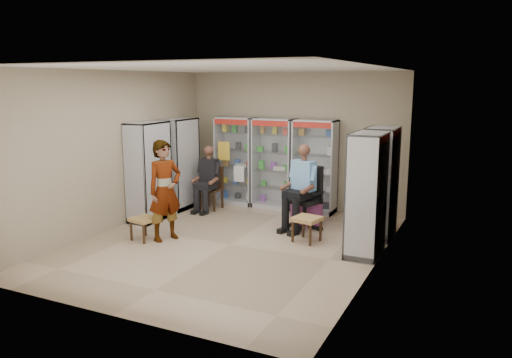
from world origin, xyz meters
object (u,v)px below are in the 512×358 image
at_px(cabinet_right_far, 381,183).
at_px(woven_stool_b, 145,229).
at_px(cabinet_left_far, 179,164).
at_px(standing_man, 165,191).
at_px(cabinet_back_left, 236,161).
at_px(seated_shopkeeper, 304,189).
at_px(cabinet_back_mid, 274,164).
at_px(cabinet_left_near, 149,172).
at_px(office_chair, 305,197).
at_px(woven_stool_a, 307,229).
at_px(cabinet_back_right, 315,167).
at_px(wooden_chair, 211,188).
at_px(pink_trunk, 307,209).
at_px(cabinet_right_near, 367,195).

distance_m(cabinet_right_far, woven_stool_b, 4.32).
height_order(cabinet_left_far, standing_man, cabinet_left_far).
height_order(cabinet_left_far, woven_stool_b, cabinet_left_far).
xyz_separation_m(cabinet_back_left, seated_shopkeeper, (2.12, -1.26, -0.23)).
distance_m(cabinet_back_mid, cabinet_right_far, 2.82).
height_order(cabinet_left_near, office_chair, cabinet_left_near).
distance_m(cabinet_back_mid, standing_man, 3.08).
bearing_deg(woven_stool_b, woven_stool_a, 23.46).
relative_size(cabinet_back_left, cabinet_left_near, 1.00).
relative_size(woven_stool_b, standing_man, 0.23).
bearing_deg(cabinet_back_right, cabinet_right_far, -34.73).
distance_m(cabinet_back_right, cabinet_left_near, 3.48).
xyz_separation_m(wooden_chair, woven_stool_b, (0.05, -2.43, -0.26)).
relative_size(wooden_chair, woven_stool_a, 2.11).
xyz_separation_m(wooden_chair, woven_stool_a, (2.70, -1.28, -0.25)).
height_order(cabinet_back_left, woven_stool_a, cabinet_back_left).
bearing_deg(cabinet_right_far, pink_trunk, 79.42).
distance_m(cabinet_right_near, cabinet_left_far, 4.65).
bearing_deg(cabinet_right_far, cabinet_right_near, -180.00).
bearing_deg(pink_trunk, cabinet_left_far, -178.50).
relative_size(cabinet_back_left, cabinet_right_near, 1.00).
relative_size(woven_stool_a, standing_man, 0.25).
distance_m(cabinet_back_mid, wooden_chair, 1.50).
relative_size(cabinet_right_near, cabinet_left_far, 1.00).
bearing_deg(pink_trunk, cabinet_back_left, 157.36).
bearing_deg(wooden_chair, cabinet_right_near, -21.64).
bearing_deg(seated_shopkeeper, cabinet_left_near, -150.26).
xyz_separation_m(cabinet_back_left, cabinet_back_right, (1.90, 0.00, 0.00)).
bearing_deg(wooden_chair, woven_stool_a, -25.33).
xyz_separation_m(cabinet_back_left, woven_stool_a, (2.45, -2.01, -0.78)).
height_order(office_chair, standing_man, standing_man).
distance_m(cabinet_right_far, cabinet_right_near, 1.10).
xyz_separation_m(office_chair, standing_man, (-1.99, -1.75, 0.29)).
bearing_deg(standing_man, cabinet_back_left, 25.52).
bearing_deg(seated_shopkeeper, pink_trunk, 116.11).
bearing_deg(woven_stool_a, seated_shopkeeper, 113.96).
height_order(cabinet_right_near, woven_stool_b, cabinet_right_near).
bearing_deg(woven_stool_a, cabinet_back_mid, 126.76).
bearing_deg(woven_stool_a, cabinet_right_near, -11.60).
height_order(cabinet_back_mid, cabinet_left_far, same).
relative_size(cabinet_back_mid, wooden_chair, 2.13).
bearing_deg(office_chair, seated_shopkeeper, -74.36).
distance_m(pink_trunk, woven_stool_b, 3.22).
height_order(cabinet_right_far, pink_trunk, cabinet_right_far).
bearing_deg(cabinet_right_far, standing_man, 118.40).
height_order(cabinet_right_far, seated_shopkeeper, cabinet_right_far).
bearing_deg(cabinet_back_mid, cabinet_back_right, 0.00).
distance_m(cabinet_left_near, standing_man, 1.42).
xyz_separation_m(wooden_chair, pink_trunk, (2.29, -0.12, -0.19)).
xyz_separation_m(wooden_chair, office_chair, (2.37, -0.48, 0.13)).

